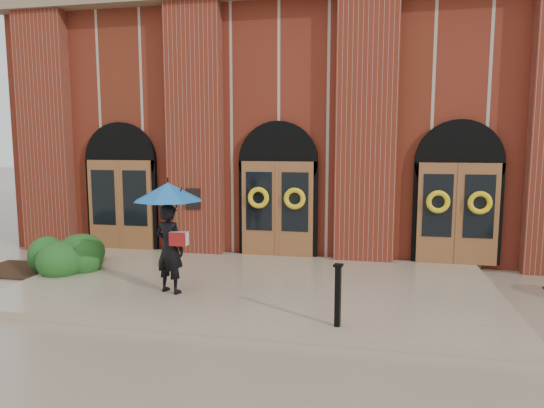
# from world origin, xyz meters

# --- Properties ---
(ground) EXTENTS (90.00, 90.00, 0.00)m
(ground) POSITION_xyz_m (0.00, 0.00, 0.00)
(ground) COLOR gray
(ground) RESTS_ON ground
(landing) EXTENTS (10.00, 5.30, 0.15)m
(landing) POSITION_xyz_m (0.00, 0.15, 0.07)
(landing) COLOR tan
(landing) RESTS_ON ground
(church_building) EXTENTS (16.20, 12.53, 7.00)m
(church_building) POSITION_xyz_m (0.00, 8.78, 3.50)
(church_building) COLOR maroon
(church_building) RESTS_ON ground
(man_with_umbrella) EXTENTS (1.75, 1.75, 2.21)m
(man_with_umbrella) POSITION_xyz_m (-1.50, -0.86, 1.70)
(man_with_umbrella) COLOR black
(man_with_umbrella) RESTS_ON landing
(metal_post) EXTENTS (0.16, 0.16, 1.04)m
(metal_post) POSITION_xyz_m (1.91, -2.03, 0.70)
(metal_post) COLOR black
(metal_post) RESTS_ON landing
(hedge_wall_left) EXTENTS (3.30, 1.32, 0.85)m
(hedge_wall_left) POSITION_xyz_m (-5.20, 0.50, 0.42)
(hedge_wall_left) COLOR #1C4B19
(hedge_wall_left) RESTS_ON ground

